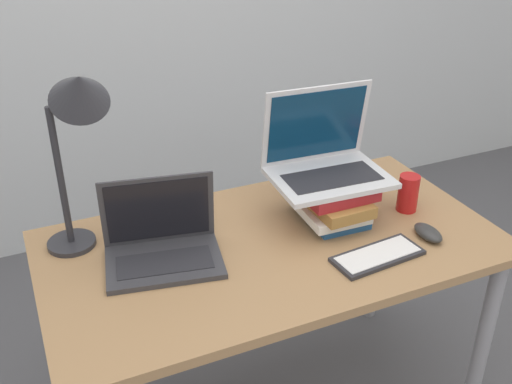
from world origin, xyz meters
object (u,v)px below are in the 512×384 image
wireless_keyboard (378,256)px  mouse (428,233)px  book_stack (331,200)px  laptop_left (162,244)px  laptop_on_books (325,159)px  desk_lamp (77,111)px  soda_can (408,193)px

wireless_keyboard → mouse: mouse is taller
book_stack → mouse: 0.31m
mouse → book_stack: bearing=134.7°
laptop_left → laptop_on_books: bearing=5.1°
mouse → desk_lamp: bearing=158.5°
laptop_left → book_stack: size_ratio=1.32×
mouse → soda_can: (0.04, 0.17, 0.04)m
laptop_on_books → wireless_keyboard: size_ratio=1.33×
wireless_keyboard → desk_lamp: (-0.72, 0.39, 0.41)m
laptop_left → wireless_keyboard: laptop_left is taller
laptop_on_books → soda_can: (0.26, -0.10, -0.12)m
wireless_keyboard → desk_lamp: desk_lamp is taller
book_stack → laptop_on_books: bearing=89.0°
mouse → desk_lamp: (-0.92, 0.36, 0.40)m
laptop_left → laptop_on_books: size_ratio=0.97×
laptop_left → soda_can: laptop_left is taller
laptop_left → mouse: (0.76, -0.22, -0.03)m
book_stack → laptop_on_books: size_ratio=0.74×
book_stack → mouse: bearing=-45.3°
laptop_left → wireless_keyboard: 0.61m
mouse → laptop_on_books: bearing=128.5°
book_stack → wireless_keyboard: 0.25m
book_stack → soda_can: size_ratio=2.21×
laptop_left → desk_lamp: desk_lamp is taller
mouse → soda_can: soda_can is taller
wireless_keyboard → soda_can: size_ratio=2.26×
laptop_left → mouse: size_ratio=3.23×
laptop_left → mouse: 0.79m
mouse → desk_lamp: size_ratio=0.19×
laptop_left → mouse: laptop_left is taller
mouse → desk_lamp: 1.06m
wireless_keyboard → laptop_left: bearing=156.2°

